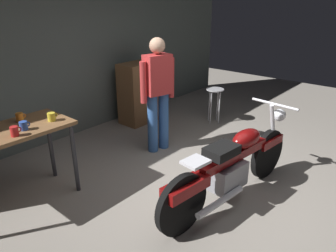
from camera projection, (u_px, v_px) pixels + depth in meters
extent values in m
plane|color=gray|center=(213.00, 189.00, 3.83)|extent=(12.00, 12.00, 0.00)
cube|color=#56605B|center=(67.00, 40.00, 4.93)|extent=(8.00, 0.12, 3.10)
cube|color=brown|center=(6.00, 132.00, 3.22)|extent=(1.30, 0.64, 0.04)
cylinder|color=#2D2D33|center=(75.00, 158.00, 3.65)|extent=(0.05, 0.05, 0.86)
cylinder|color=#2D2D33|center=(51.00, 146.00, 3.96)|extent=(0.05, 0.05, 0.86)
cylinder|color=black|center=(267.00, 154.00, 3.99)|extent=(0.64, 0.14, 0.64)
cylinder|color=black|center=(182.00, 205.00, 3.01)|extent=(0.64, 0.14, 0.64)
cube|color=maroon|center=(269.00, 141.00, 3.93)|extent=(0.45, 0.19, 0.10)
cube|color=maroon|center=(186.00, 187.00, 2.98)|extent=(0.54, 0.24, 0.12)
cube|color=gray|center=(228.00, 176.00, 3.46)|extent=(0.46, 0.29, 0.28)
cube|color=maroon|center=(235.00, 156.00, 3.45)|extent=(1.10, 0.22, 0.10)
ellipsoid|color=maroon|center=(246.00, 138.00, 3.52)|extent=(0.46, 0.27, 0.20)
cube|color=black|center=(222.00, 151.00, 3.23)|extent=(0.38, 0.28, 0.10)
cube|color=silver|center=(196.00, 162.00, 2.97)|extent=(0.26, 0.23, 0.03)
cylinder|color=silver|center=(273.00, 129.00, 3.91)|extent=(0.27, 0.08, 0.68)
cylinder|color=silver|center=(275.00, 104.00, 3.76)|extent=(0.10, 0.60, 0.03)
sphere|color=silver|center=(279.00, 115.00, 3.93)|extent=(0.16, 0.16, 0.16)
cylinder|color=silver|center=(220.00, 202.00, 3.22)|extent=(0.70, 0.15, 0.07)
cylinder|color=#335C9D|center=(164.00, 121.00, 4.74)|extent=(0.15, 0.15, 0.88)
cylinder|color=#335C9D|center=(153.00, 124.00, 4.63)|extent=(0.15, 0.15, 0.88)
cube|color=#BF3333|center=(158.00, 75.00, 4.41)|extent=(0.42, 0.30, 0.56)
cylinder|color=#BF3333|center=(171.00, 78.00, 4.57)|extent=(0.09, 0.09, 0.58)
cylinder|color=#BF3333|center=(143.00, 83.00, 4.31)|extent=(0.09, 0.09, 0.58)
sphere|color=tan|center=(157.00, 46.00, 4.26)|extent=(0.22, 0.22, 0.22)
cylinder|color=#B2B2B7|center=(215.00, 89.00, 5.66)|extent=(0.32, 0.32, 0.02)
cylinder|color=#B2B2B7|center=(217.00, 105.00, 5.86)|extent=(0.02, 0.02, 0.62)
cylinder|color=#B2B2B7|center=(209.00, 105.00, 5.85)|extent=(0.02, 0.02, 0.62)
cylinder|color=#B2B2B7|center=(211.00, 108.00, 5.70)|extent=(0.02, 0.02, 0.62)
cylinder|color=#B2B2B7|center=(219.00, 108.00, 5.72)|extent=(0.02, 0.02, 0.62)
cube|color=brown|center=(141.00, 92.00, 5.77)|extent=(0.80, 0.44, 1.10)
sphere|color=tan|center=(150.00, 78.00, 5.52)|extent=(0.04, 0.04, 0.04)
sphere|color=tan|center=(150.00, 95.00, 5.63)|extent=(0.04, 0.04, 0.04)
sphere|color=tan|center=(151.00, 110.00, 5.75)|extent=(0.04, 0.04, 0.04)
cylinder|color=orange|center=(20.00, 117.00, 3.43)|extent=(0.08, 0.08, 0.10)
torus|color=orange|center=(24.00, 116.00, 3.46)|extent=(0.05, 0.01, 0.05)
cylinder|color=#2D51AD|center=(24.00, 126.00, 3.21)|extent=(0.08, 0.08, 0.09)
torus|color=#2D51AD|center=(28.00, 124.00, 3.24)|extent=(0.05, 0.01, 0.05)
cylinder|color=yellow|center=(51.00, 117.00, 3.45)|extent=(0.08, 0.08, 0.09)
torus|color=yellow|center=(55.00, 115.00, 3.48)|extent=(0.05, 0.01, 0.05)
cylinder|color=red|center=(14.00, 131.00, 3.07)|extent=(0.08, 0.08, 0.10)
torus|color=red|center=(19.00, 130.00, 3.09)|extent=(0.06, 0.01, 0.06)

